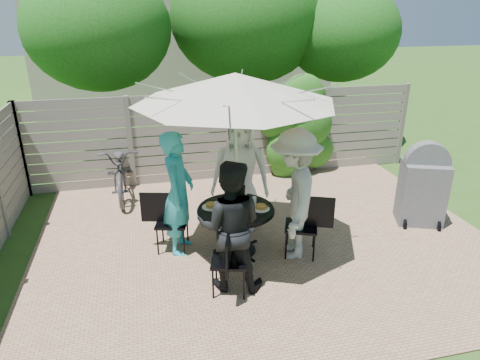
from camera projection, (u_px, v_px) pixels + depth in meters
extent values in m
plane|color=#2C4B17|center=(270.00, 249.00, 6.51)|extent=(60.00, 60.00, 0.00)
cube|color=#9F7A5C|center=(261.00, 233.00, 6.95)|extent=(7.00, 6.00, 0.02)
cube|color=gray|center=(229.00, 136.00, 8.86)|extent=(8.00, 0.10, 1.85)
ellipsoid|color=#175012|center=(295.00, 135.00, 9.03)|extent=(1.20, 0.70, 1.80)
cube|color=gray|center=(181.00, 32.00, 16.37)|extent=(10.00, 6.00, 5.00)
ellipsoid|color=#144410|center=(98.00, 28.00, 9.36)|extent=(3.20, 3.20, 2.72)
ellipsoid|color=#144410|center=(247.00, 17.00, 10.47)|extent=(3.80, 3.80, 3.23)
ellipsoid|color=#144410|center=(341.00, 32.00, 10.44)|extent=(2.80, 2.80, 2.38)
cylinder|color=black|center=(236.00, 209.00, 6.17)|extent=(1.38, 1.38, 0.03)
cylinder|color=black|center=(236.00, 231.00, 6.30)|extent=(0.08, 0.08, 0.71)
cylinder|color=black|center=(236.00, 250.00, 6.43)|extent=(0.59, 0.59, 0.04)
cylinder|color=silver|center=(236.00, 174.00, 5.96)|extent=(0.05, 0.05, 2.51)
cone|color=#BFB49F|center=(235.00, 88.00, 5.51)|extent=(3.42, 3.42, 0.38)
cube|color=black|center=(241.00, 196.00, 7.13)|extent=(0.60, 0.60, 0.04)
cube|color=black|center=(242.00, 176.00, 7.25)|extent=(0.18, 0.47, 0.49)
imported|color=silver|center=(240.00, 172.00, 6.84)|extent=(1.08, 0.86, 1.92)
cube|color=black|center=(172.00, 222.00, 6.33)|extent=(0.54, 0.54, 0.04)
cube|color=black|center=(156.00, 207.00, 6.24)|extent=(0.44, 0.14, 0.46)
imported|color=#2BA9BA|center=(178.00, 194.00, 6.14)|extent=(0.63, 0.78, 1.86)
cube|color=black|center=(229.00, 260.00, 5.39)|extent=(0.55, 0.55, 0.04)
cube|color=black|center=(228.00, 253.00, 5.09)|extent=(0.15, 0.44, 0.46)
imported|color=black|center=(230.00, 227.00, 5.34)|extent=(1.01, 0.89, 1.75)
cube|color=black|center=(301.00, 226.00, 6.19)|extent=(0.59, 0.59, 0.04)
cube|color=black|center=(318.00, 212.00, 6.07)|extent=(0.43, 0.20, 0.47)
imported|color=#B7B5B1|center=(294.00, 195.00, 6.02)|extent=(1.05, 1.40, 1.92)
cylinder|color=white|center=(238.00, 197.00, 6.49)|extent=(0.26, 0.26, 0.01)
cylinder|color=#B48835|center=(238.00, 196.00, 6.48)|extent=(0.15, 0.15, 0.05)
cylinder|color=white|center=(211.00, 207.00, 6.19)|extent=(0.26, 0.26, 0.01)
cylinder|color=#B48835|center=(211.00, 205.00, 6.17)|extent=(0.15, 0.15, 0.05)
cylinder|color=white|center=(234.00, 219.00, 5.83)|extent=(0.26, 0.26, 0.01)
cylinder|color=#B48835|center=(234.00, 217.00, 5.82)|extent=(0.15, 0.15, 0.05)
cylinder|color=white|center=(261.00, 209.00, 6.14)|extent=(0.26, 0.26, 0.01)
cylinder|color=#B48835|center=(261.00, 207.00, 6.12)|extent=(0.15, 0.15, 0.05)
cylinder|color=silver|center=(230.00, 196.00, 6.38)|extent=(0.07, 0.07, 0.14)
cylinder|color=silver|center=(217.00, 206.00, 6.06)|extent=(0.07, 0.07, 0.14)
cylinder|color=silver|center=(242.00, 212.00, 5.89)|extent=(0.07, 0.07, 0.14)
cylinder|color=silver|center=(254.00, 201.00, 6.22)|extent=(0.07, 0.07, 0.14)
cylinder|color=#59280C|center=(232.00, 202.00, 6.18)|extent=(0.09, 0.09, 0.16)
cylinder|color=#C6B293|center=(244.00, 198.00, 6.34)|extent=(0.08, 0.08, 0.12)
imported|color=#333338|center=(121.00, 169.00, 8.18)|extent=(0.72, 2.01, 1.05)
cube|color=#5A5B60|center=(422.00, 193.00, 7.11)|extent=(0.84, 0.75, 1.07)
cylinder|color=#5A5B60|center=(427.00, 163.00, 6.90)|extent=(0.74, 0.45, 0.71)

